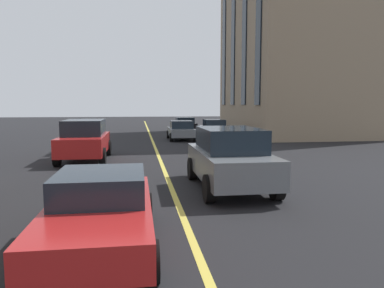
{
  "coord_description": "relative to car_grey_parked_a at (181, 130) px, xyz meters",
  "views": [
    {
      "loc": [
        3.34,
        1.0,
        2.62
      ],
      "look_at": [
        15.32,
        -0.75,
        1.3
      ],
      "focal_mm": 34.78,
      "sensor_mm": 36.0,
      "label": 1
    }
  ],
  "objects": [
    {
      "name": "building_right_near",
      "position": [
        4.17,
        -10.79,
        8.36
      ],
      "size": [
        14.07,
        10.92,
        18.12
      ],
      "color": "gray",
      "rests_on": "ground_plane"
    },
    {
      "name": "car_red_trailing",
      "position": [
        -20.08,
        3.81,
        0.0
      ],
      "size": [
        4.4,
        1.95,
        1.37
      ],
      "color": "#B21E1E",
      "rests_on": "ground_plane"
    },
    {
      "name": "lane_centre_line",
      "position": [
        -10.16,
        2.11,
        -0.7
      ],
      "size": [
        80.0,
        0.16,
        0.01
      ],
      "color": "#D8C64C",
      "rests_on": "ground_plane"
    },
    {
      "name": "car_red_parked_b",
      "position": [
        -9.16,
        5.57,
        0.27
      ],
      "size": [
        4.7,
        2.14,
        1.88
      ],
      "color": "#B21E1E",
      "rests_on": "ground_plane"
    },
    {
      "name": "car_grey_parked_a",
      "position": [
        0.0,
        0.0,
        0.0
      ],
      "size": [
        3.9,
        1.89,
        1.4
      ],
      "color": "slate",
      "rests_on": "ground_plane"
    },
    {
      "name": "car_black_oncoming",
      "position": [
        7.85,
        -1.24,
        0.0
      ],
      "size": [
        4.4,
        1.95,
        1.37
      ],
      "color": "black",
      "rests_on": "ground_plane"
    },
    {
      "name": "car_grey_near",
      "position": [
        -15.79,
        0.33,
        0.27
      ],
      "size": [
        4.7,
        2.14,
        1.88
      ],
      "color": "slate",
      "rests_on": "ground_plane"
    },
    {
      "name": "car_silver_far",
      "position": [
        1.79,
        -2.79,
        0.0
      ],
      "size": [
        3.9,
        1.89,
        1.4
      ],
      "color": "#B7BABF",
      "rests_on": "ground_plane"
    }
  ]
}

